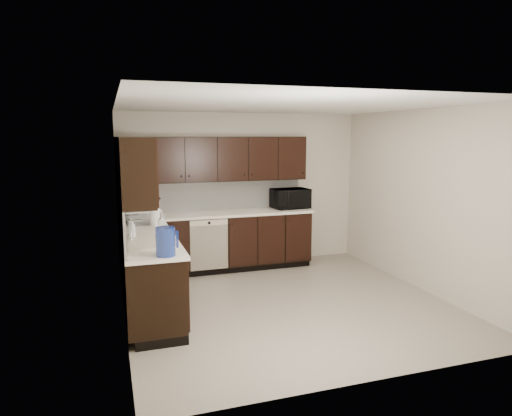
{
  "coord_description": "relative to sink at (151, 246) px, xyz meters",
  "views": [
    {
      "loc": [
        -2.12,
        -5.22,
        2.14
      ],
      "look_at": [
        -0.22,
        0.6,
        1.16
      ],
      "focal_mm": 32.0,
      "sensor_mm": 36.0,
      "label": 1
    }
  ],
  "objects": [
    {
      "name": "floor",
      "position": [
        1.68,
        0.01,
        -0.88
      ],
      "size": [
        4.0,
        4.0,
        0.0
      ],
      "primitive_type": "plane",
      "color": "gray",
      "rests_on": "ground"
    },
    {
      "name": "ceiling",
      "position": [
        1.68,
        0.01,
        1.62
      ],
      "size": [
        4.0,
        4.0,
        0.0
      ],
      "primitive_type": "plane",
      "rotation": [
        3.14,
        0.0,
        0.0
      ],
      "color": "white",
      "rests_on": "wall_back"
    },
    {
      "name": "wall_back",
      "position": [
        1.68,
        2.01,
        0.37
      ],
      "size": [
        4.0,
        0.02,
        2.5
      ],
      "primitive_type": "cube",
      "color": "beige",
      "rests_on": "floor"
    },
    {
      "name": "wall_left",
      "position": [
        -0.32,
        0.01,
        0.37
      ],
      "size": [
        0.02,
        4.0,
        2.5
      ],
      "primitive_type": "cube",
      "color": "beige",
      "rests_on": "floor"
    },
    {
      "name": "wall_right",
      "position": [
        3.68,
        0.01,
        0.37
      ],
      "size": [
        0.02,
        4.0,
        2.5
      ],
      "primitive_type": "cube",
      "color": "beige",
      "rests_on": "floor"
    },
    {
      "name": "wall_front",
      "position": [
        1.68,
        -1.99,
        0.37
      ],
      "size": [
        4.0,
        0.02,
        2.5
      ],
      "primitive_type": "cube",
      "color": "beige",
      "rests_on": "floor"
    },
    {
      "name": "lower_cabinets",
      "position": [
        0.67,
        1.12,
        -0.47
      ],
      "size": [
        3.0,
        2.8,
        0.9
      ],
      "color": "black",
      "rests_on": "floor"
    },
    {
      "name": "countertop",
      "position": [
        0.67,
        1.12,
        0.04
      ],
      "size": [
        3.03,
        2.83,
        0.04
      ],
      "color": "white",
      "rests_on": "lower_cabinets"
    },
    {
      "name": "backsplash",
      "position": [
        0.46,
        1.33,
        0.3
      ],
      "size": [
        3.0,
        2.8,
        0.48
      ],
      "color": "silver",
      "rests_on": "countertop"
    },
    {
      "name": "upper_cabinets",
      "position": [
        0.58,
        1.22,
        0.89
      ],
      "size": [
        3.0,
        2.8,
        0.7
      ],
      "color": "black",
      "rests_on": "wall_back"
    },
    {
      "name": "dishwasher",
      "position": [
        0.98,
        1.42,
        -0.33
      ],
      "size": [
        0.58,
        0.04,
        0.78
      ],
      "color": "beige",
      "rests_on": "lower_cabinets"
    },
    {
      "name": "sink",
      "position": [
        0.0,
        0.0,
        0.0
      ],
      "size": [
        0.54,
        0.82,
        0.42
      ],
      "color": "beige",
      "rests_on": "countertop"
    },
    {
      "name": "microwave",
      "position": [
        2.43,
        1.74,
        0.22
      ],
      "size": [
        0.62,
        0.45,
        0.33
      ],
      "primitive_type": "imported",
      "rotation": [
        0.0,
        0.0,
        0.08
      ],
      "color": "black",
      "rests_on": "countertop"
    },
    {
      "name": "soap_bottle_a",
      "position": [
        0.2,
        0.63,
        0.16
      ],
      "size": [
        0.1,
        0.1,
        0.21
      ],
      "primitive_type": "imported",
      "rotation": [
        0.0,
        0.0,
        -0.04
      ],
      "color": "gray",
      "rests_on": "countertop"
    },
    {
      "name": "soap_bottle_b",
      "position": [
        -0.19,
        0.24,
        0.18
      ],
      "size": [
        0.11,
        0.11,
        0.24
      ],
      "primitive_type": "imported",
      "rotation": [
        0.0,
        0.0,
        -0.27
      ],
      "color": "gray",
      "rests_on": "countertop"
    },
    {
      "name": "toaster_oven",
      "position": [
        -0.07,
        1.72,
        0.18
      ],
      "size": [
        0.44,
        0.36,
        0.24
      ],
      "primitive_type": "cube",
      "rotation": [
        0.0,
        0.0,
        -0.24
      ],
      "color": "silver",
      "rests_on": "countertop"
    },
    {
      "name": "storage_bin",
      "position": [
        0.01,
        1.12,
        0.15
      ],
      "size": [
        0.5,
        0.4,
        0.18
      ],
      "primitive_type": "cube",
      "rotation": [
        0.0,
        0.0,
        0.14
      ],
      "color": "silver",
      "rests_on": "countertop"
    },
    {
      "name": "blue_pitcher",
      "position": [
        0.09,
        -0.69,
        0.2
      ],
      "size": [
        0.25,
        0.25,
        0.29
      ],
      "primitive_type": "cylinder",
      "rotation": [
        0.0,
        0.0,
        -0.36
      ],
      "color": "navy",
      "rests_on": "countertop"
    },
    {
      "name": "teal_tumbler",
      "position": [
        0.14,
        1.13,
        0.16
      ],
      "size": [
        0.11,
        0.11,
        0.2
      ],
      "primitive_type": "cylinder",
      "rotation": [
        0.0,
        0.0,
        -0.23
      ],
      "color": "#0D9290",
      "rests_on": "countertop"
    },
    {
      "name": "paper_towel_roll",
      "position": [
        0.14,
        0.99,
        0.22
      ],
      "size": [
        0.18,
        0.18,
        0.32
      ],
      "primitive_type": "cylinder",
      "rotation": [
        0.0,
        0.0,
        0.26
      ],
      "color": "white",
      "rests_on": "countertop"
    }
  ]
}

